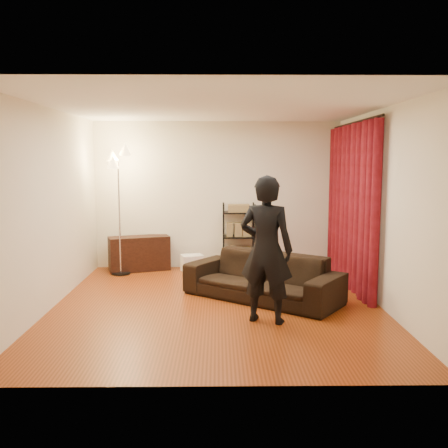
{
  "coord_description": "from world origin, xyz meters",
  "views": [
    {
      "loc": [
        0.01,
        -6.72,
        2.01
      ],
      "look_at": [
        0.1,
        0.3,
        1.1
      ],
      "focal_mm": 40.0,
      "sensor_mm": 36.0,
      "label": 1
    }
  ],
  "objects_px": {
    "sofa": "(262,277)",
    "media_cabinet": "(139,253)",
    "floor_lamp": "(119,212)",
    "storage_boxes": "(192,263)",
    "wire_shelf": "(239,237)",
    "person": "(266,249)"
  },
  "relations": [
    {
      "from": "person",
      "to": "media_cabinet",
      "type": "bearing_deg",
      "value": -35.26
    },
    {
      "from": "storage_boxes",
      "to": "floor_lamp",
      "type": "xyz_separation_m",
      "value": [
        -1.25,
        -0.21,
        0.94
      ]
    },
    {
      "from": "storage_boxes",
      "to": "floor_lamp",
      "type": "height_order",
      "value": "floor_lamp"
    },
    {
      "from": "sofa",
      "to": "media_cabinet",
      "type": "height_order",
      "value": "sofa"
    },
    {
      "from": "wire_shelf",
      "to": "storage_boxes",
      "type": "bearing_deg",
      "value": 168.09
    },
    {
      "from": "storage_boxes",
      "to": "wire_shelf",
      "type": "xyz_separation_m",
      "value": [
        0.85,
        0.15,
        0.46
      ]
    },
    {
      "from": "sofa",
      "to": "floor_lamp",
      "type": "xyz_separation_m",
      "value": [
        -2.36,
        1.62,
        0.77
      ]
    },
    {
      "from": "person",
      "to": "storage_boxes",
      "type": "xyz_separation_m",
      "value": [
        -1.06,
        2.83,
        -0.76
      ]
    },
    {
      "from": "person",
      "to": "media_cabinet",
      "type": "xyz_separation_m",
      "value": [
        -2.03,
        2.93,
        -0.6
      ]
    },
    {
      "from": "wire_shelf",
      "to": "floor_lamp",
      "type": "distance_m",
      "value": 2.18
    },
    {
      "from": "floor_lamp",
      "to": "wire_shelf",
      "type": "bearing_deg",
      "value": 9.64
    },
    {
      "from": "floor_lamp",
      "to": "storage_boxes",
      "type": "bearing_deg",
      "value": 9.58
    },
    {
      "from": "wire_shelf",
      "to": "sofa",
      "type": "bearing_deg",
      "value": -104.19
    },
    {
      "from": "person",
      "to": "sofa",
      "type": "bearing_deg",
      "value": -72.57
    },
    {
      "from": "wire_shelf",
      "to": "floor_lamp",
      "type": "xyz_separation_m",
      "value": [
        -2.1,
        -0.36,
        0.48
      ]
    },
    {
      "from": "sofa",
      "to": "person",
      "type": "distance_m",
      "value": 1.16
    },
    {
      "from": "media_cabinet",
      "to": "floor_lamp",
      "type": "xyz_separation_m",
      "value": [
        -0.28,
        -0.31,
        0.78
      ]
    },
    {
      "from": "wire_shelf",
      "to": "floor_lamp",
      "type": "relative_size",
      "value": 0.56
    },
    {
      "from": "sofa",
      "to": "media_cabinet",
      "type": "relative_size",
      "value": 2.1
    },
    {
      "from": "media_cabinet",
      "to": "wire_shelf",
      "type": "bearing_deg",
      "value": -17.54
    },
    {
      "from": "person",
      "to": "floor_lamp",
      "type": "xyz_separation_m",
      "value": [
        -2.31,
        2.62,
        0.18
      ]
    },
    {
      "from": "storage_boxes",
      "to": "floor_lamp",
      "type": "bearing_deg",
      "value": -170.42
    }
  ]
}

